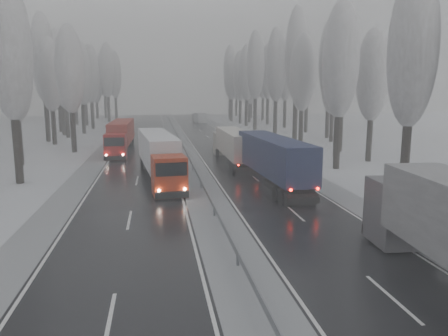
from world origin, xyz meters
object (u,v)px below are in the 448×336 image
object	(u,v)px
truck_red_white	(159,153)
truck_red_red	(121,134)
box_truck_distant	(199,118)
truck_blue_box	(269,157)
truck_cream_box	(233,144)

from	to	relation	value
truck_red_white	truck_red_red	xyz separation A→B (m)	(-4.63, 18.51, -0.06)
box_truck_distant	truck_red_red	xyz separation A→B (m)	(-15.06, -49.42, 0.99)
truck_blue_box	truck_red_red	world-z (taller)	truck_blue_box
truck_blue_box	truck_cream_box	size ratio (longest dim) A/B	1.12
truck_blue_box	box_truck_distant	size ratio (longest dim) A/B	2.31
truck_blue_box	truck_red_white	world-z (taller)	truck_blue_box
truck_cream_box	box_truck_distant	xyz separation A→B (m)	(2.51, 60.90, -0.87)
truck_cream_box	box_truck_distant	distance (m)	60.95
truck_blue_box	truck_red_red	size ratio (longest dim) A/B	1.06
truck_blue_box	truck_red_red	bearing A→B (deg)	118.41
truck_cream_box	truck_red_white	bearing A→B (deg)	-138.35
truck_blue_box	truck_red_red	distance (m)	26.22
truck_cream_box	box_truck_distant	world-z (taller)	truck_cream_box
box_truck_distant	truck_red_white	size ratio (longest dim) A/B	0.44
box_truck_distant	truck_red_white	bearing A→B (deg)	-106.28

